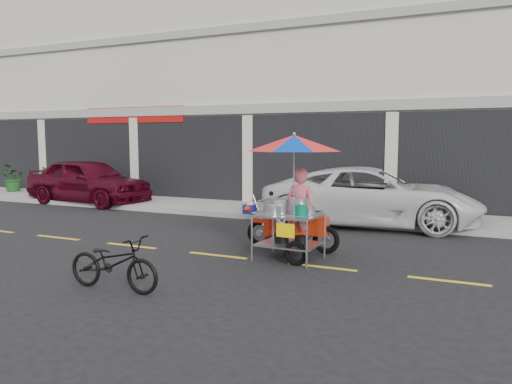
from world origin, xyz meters
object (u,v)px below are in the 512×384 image
at_px(maroon_sedan, 88,181).
at_px(near_bicycle, 114,263).
at_px(food_vendor_rig, 295,179).
at_px(white_pickup, 371,196).

bearing_deg(maroon_sedan, near_bicycle, -130.66).
relative_size(maroon_sedan, food_vendor_rig, 1.96).
relative_size(maroon_sedan, white_pickup, 0.85).
xyz_separation_m(maroon_sedan, near_bicycle, (7.23, -7.18, -0.36)).
height_order(near_bicycle, food_vendor_rig, food_vendor_rig).
height_order(maroon_sedan, white_pickup, maroon_sedan).
relative_size(near_bicycle, food_vendor_rig, 0.66).
distance_m(white_pickup, near_bicycle, 7.27).
bearing_deg(near_bicycle, food_vendor_rig, -28.28).
relative_size(maroon_sedan, near_bicycle, 2.95).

